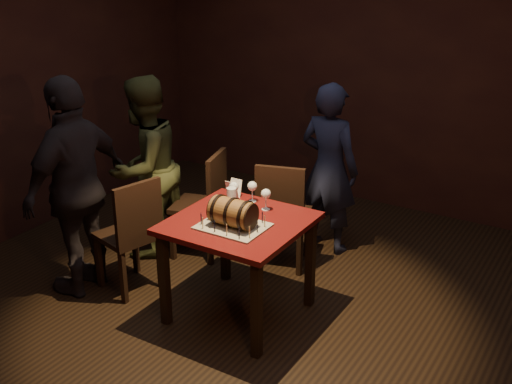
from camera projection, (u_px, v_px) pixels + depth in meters
room_shell at (243, 130)px, 4.25m from camera, size 5.04×5.04×2.80m
pub_table at (239, 235)px, 4.51m from camera, size 0.90×0.90×0.75m
cake_board at (233, 226)px, 4.37m from camera, size 0.45×0.35×0.01m
barrel_cake at (233, 213)px, 4.33m from camera, size 0.36×0.21×0.21m
birthday_candles at (233, 220)px, 4.35m from camera, size 0.40×0.30×0.09m
wine_glass_left at (234, 188)px, 4.73m from camera, size 0.07×0.07×0.16m
wine_glass_mid at (252, 187)px, 4.74m from camera, size 0.07×0.07×0.16m
wine_glass_right at (266, 195)px, 4.60m from camera, size 0.07×0.07×0.16m
pint_of_ale at (232, 198)px, 4.66m from camera, size 0.07×0.07×0.15m
menu_card at (234, 189)px, 4.85m from camera, size 0.10×0.05×0.13m
chair_back at (282, 210)px, 5.20m from camera, size 0.50×0.50×0.93m
chair_left_rear at (206, 199)px, 5.43m from camera, size 0.49×0.49×0.93m
chair_left_front at (133, 230)px, 4.86m from camera, size 0.49×0.49×0.93m
person_back at (329, 169)px, 5.47m from camera, size 0.58×0.41×1.49m
person_left_rear at (145, 168)px, 5.40m from camera, size 0.60×0.77×1.55m
person_left_front at (77, 187)px, 4.79m from camera, size 0.44×1.00×1.69m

